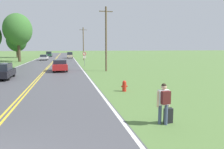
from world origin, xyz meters
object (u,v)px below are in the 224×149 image
(car_black_sedan_mid_near, at_px, (2,71))
(car_champagne_suv_distant, at_px, (70,55))
(hitchhiker_person, at_px, (164,100))
(tree_mid_treeline, at_px, (18,30))
(car_dark_green_suv_horizon, at_px, (49,54))
(suitcase, at_px, (168,116))
(tree_behind_sign, at_px, (17,41))
(fire_hydrant, at_px, (124,86))
(car_red_sedan_mid_far, at_px, (60,65))
(car_silver_sedan_receding, at_px, (44,57))
(traffic_sign, at_px, (84,55))

(car_black_sedan_mid_near, relative_size, car_champagne_suv_distant, 1.06)
(hitchhiker_person, height_order, car_black_sedan_mid_near, hitchhiker_person)
(tree_mid_treeline, relative_size, car_champagne_suv_distant, 2.52)
(hitchhiker_person, xyz_separation_m, car_dark_green_suv_horizon, (-9.43, 65.44, -0.08))
(suitcase, relative_size, tree_mid_treeline, 0.06)
(tree_behind_sign, bearing_deg, car_champagne_suv_distant, -24.75)
(fire_hydrant, xyz_separation_m, car_dark_green_suv_horizon, (-9.67, 59.06, 0.56))
(car_black_sedan_mid_near, distance_m, car_red_sedan_mid_far, 7.81)
(car_red_sedan_mid_far, relative_size, car_dark_green_suv_horizon, 0.87)
(hitchhiker_person, distance_m, car_silver_sedan_receding, 46.84)
(hitchhiker_person, relative_size, traffic_sign, 0.71)
(car_silver_sedan_receding, height_order, car_dark_green_suv_horizon, car_dark_green_suv_horizon)
(car_silver_sedan_receding, bearing_deg, hitchhiker_person, -166.87)
(hitchhiker_person, relative_size, tree_mid_treeline, 0.16)
(car_dark_green_suv_horizon, bearing_deg, car_champagne_suv_distant, -148.25)
(hitchhiker_person, distance_m, fire_hydrant, 6.42)
(fire_hydrant, bearing_deg, tree_mid_treeline, 112.24)
(hitchhiker_person, distance_m, tree_behind_sign, 64.17)
(hitchhiker_person, bearing_deg, traffic_sign, -0.64)
(car_silver_sedan_receding, bearing_deg, traffic_sign, -154.55)
(car_black_sedan_mid_near, xyz_separation_m, car_champagne_suv_distant, (7.46, 39.19, 0.18))
(car_black_sedan_mid_near, bearing_deg, tree_behind_sign, 7.77)
(hitchhiker_person, relative_size, car_dark_green_suv_horizon, 0.35)
(hitchhiker_person, distance_m, tree_mid_treeline, 43.67)
(car_black_sedan_mid_near, relative_size, car_silver_sedan_receding, 0.97)
(traffic_sign, distance_m, car_red_sedan_mid_far, 7.57)
(fire_hydrant, bearing_deg, tree_behind_sign, 109.05)
(traffic_sign, relative_size, car_champagne_suv_distant, 0.58)
(car_champagne_suv_distant, xyz_separation_m, car_dark_green_suv_horizon, (-6.82, 11.62, -0.01))
(traffic_sign, distance_m, car_dark_green_suv_horizon, 39.79)
(car_silver_sedan_receding, xyz_separation_m, car_dark_green_suv_horizon, (-0.25, 19.51, 0.24))
(car_black_sedan_mid_near, bearing_deg, car_red_sedan_mid_far, -47.25)
(car_red_sedan_mid_far, relative_size, car_champagne_suv_distant, 1.02)
(tree_mid_treeline, bearing_deg, tree_behind_sign, 103.31)
(suitcase, relative_size, tree_behind_sign, 0.08)
(car_black_sedan_mid_near, relative_size, car_dark_green_suv_horizon, 0.90)
(tree_behind_sign, distance_m, car_dark_green_suv_horizon, 11.08)
(hitchhiker_person, xyz_separation_m, traffic_sign, (-0.74, 26.62, 0.77))
(tree_behind_sign, distance_m, tree_mid_treeline, 20.91)
(fire_hydrant, bearing_deg, traffic_sign, 92.76)
(traffic_sign, xyz_separation_m, tree_mid_treeline, (-13.17, 14.34, 5.21))
(car_champagne_suv_distant, distance_m, car_dark_green_suv_horizon, 13.47)
(suitcase, bearing_deg, hitchhiker_person, 107.58)
(fire_hydrant, relative_size, car_silver_sedan_receding, 0.17)
(car_champagne_suv_distant, bearing_deg, fire_hydrant, 4.28)
(suitcase, distance_m, tree_behind_sign, 64.21)
(hitchhiker_person, bearing_deg, car_champagne_suv_distant, 0.56)
(hitchhiker_person, xyz_separation_m, tree_behind_sign, (-18.70, 61.24, 4.29))
(car_black_sedan_mid_near, distance_m, car_dark_green_suv_horizon, 50.81)
(car_black_sedan_mid_near, xyz_separation_m, car_dark_green_suv_horizon, (0.65, 50.81, 0.17))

